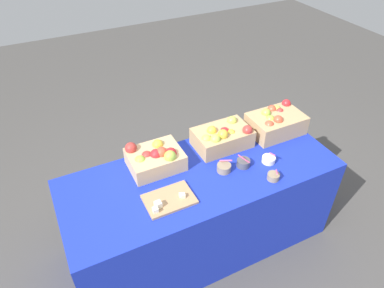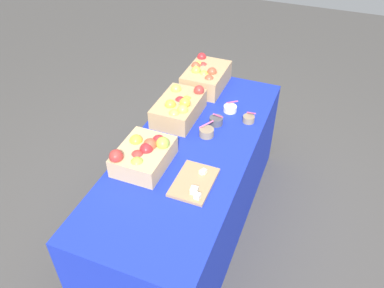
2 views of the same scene
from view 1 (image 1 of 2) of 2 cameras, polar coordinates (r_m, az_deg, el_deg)
ground_plane at (r=2.94m, az=1.31°, el=-15.27°), size 10.00×10.00×0.00m
table at (r=2.65m, az=1.42°, el=-10.50°), size 1.90×0.76×0.74m
apple_crate_left at (r=2.78m, az=13.44°, el=3.46°), size 0.41×0.28×0.19m
apple_crate_middle at (r=2.57m, az=5.01°, el=1.22°), size 0.41×0.26×0.19m
apple_crate_right at (r=2.40m, az=-6.03°, el=-2.26°), size 0.36×0.28×0.17m
cutting_board_front at (r=2.20m, az=-3.82°, el=-9.03°), size 0.31×0.21×0.06m
sample_bowl_near at (r=2.38m, az=13.11°, el=-5.15°), size 0.08×0.09×0.09m
sample_bowl_mid at (r=2.44m, az=8.35°, el=-3.05°), size 0.10×0.09×0.11m
sample_bowl_far at (r=2.51m, az=12.37°, el=-2.46°), size 0.09×0.10×0.10m
sample_bowl_extra at (r=2.39m, az=5.22°, el=-3.86°), size 0.10×0.10×0.11m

